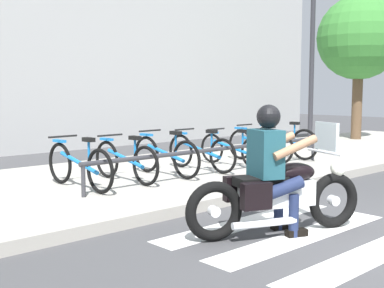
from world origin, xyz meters
TOP-DOWN VIEW (x-y plane):
  - sidewalk at (0.00, 4.53)m, footprint 24.00×4.40m
  - crosswalk_stripe_2 at (-0.40, 0.00)m, footprint 2.80×0.40m
  - crosswalk_stripe_3 at (-0.40, 0.80)m, footprint 2.80×0.40m
  - crosswalk_stripe_4 at (-0.40, 1.60)m, footprint 2.80×0.40m
  - motorcycle at (-0.55, 1.05)m, footprint 2.04×0.98m
  - rider at (-0.62, 1.09)m, footprint 0.75×0.69m
  - bicycle_0 at (-1.25, 4.16)m, footprint 0.48×1.72m
  - bicycle_1 at (-0.43, 4.16)m, footprint 0.48×1.62m
  - bicycle_2 at (0.40, 4.16)m, footprint 0.48×1.65m
  - bicycle_3 at (1.22, 4.16)m, footprint 0.48×1.68m
  - bicycle_4 at (2.05, 4.16)m, footprint 0.48×1.64m
  - bicycle_5 at (2.87, 4.16)m, footprint 0.48×1.63m
  - bicycle_6 at (3.70, 4.16)m, footprint 0.48×1.64m
  - bike_rack at (1.22, 3.61)m, footprint 5.55×0.07m
  - street_lamp at (5.79, 4.93)m, footprint 0.28×0.28m
  - tree_near_rack at (8.79, 5.33)m, footprint 2.47×2.47m

SIDE VIEW (x-z plane):
  - crosswalk_stripe_2 at x=-0.40m, z-range 0.00..0.01m
  - crosswalk_stripe_3 at x=-0.40m, z-range 0.00..0.01m
  - crosswalk_stripe_4 at x=-0.40m, z-range 0.00..0.01m
  - sidewalk at x=0.00m, z-range 0.00..0.15m
  - motorcycle at x=-0.55m, z-range -0.16..1.08m
  - bicycle_4 at x=2.05m, z-range 0.12..0.84m
  - bicycle_1 at x=-0.43m, z-range 0.12..0.86m
  - bicycle_3 at x=1.22m, z-range 0.12..0.87m
  - bicycle_5 at x=2.87m, z-range 0.12..0.88m
  - bicycle_0 at x=-1.25m, z-range 0.12..0.89m
  - bicycle_2 at x=0.40m, z-range 0.12..0.89m
  - bicycle_6 at x=3.70m, z-range 0.11..0.90m
  - bike_rack at x=1.22m, z-range 0.33..0.82m
  - rider at x=-0.62m, z-range 0.11..1.55m
  - street_lamp at x=5.79m, z-range 0.45..4.64m
  - tree_near_rack at x=8.79m, z-range 0.93..5.33m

